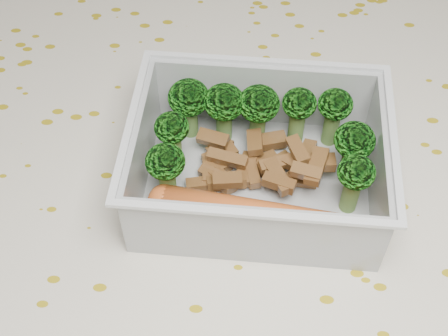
{
  "coord_description": "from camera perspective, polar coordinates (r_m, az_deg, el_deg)",
  "views": [
    {
      "loc": [
        0.02,
        -0.27,
        1.14
      ],
      "look_at": [
        0.01,
        0.01,
        0.78
      ],
      "focal_mm": 50.0,
      "sensor_mm": 36.0,
      "label": 1
    }
  ],
  "objects": [
    {
      "name": "broccoli_florets",
      "position": [
        0.46,
        3.07,
        3.96
      ],
      "size": [
        0.16,
        0.1,
        0.05
      ],
      "color": "#608C3F",
      "rests_on": "lunch_container"
    },
    {
      "name": "meat_pile",
      "position": [
        0.47,
        3.14,
        0.32
      ],
      "size": [
        0.11,
        0.07,
        0.03
      ],
      "color": "brown",
      "rests_on": "lunch_container"
    },
    {
      "name": "tablecloth",
      "position": [
        0.5,
        -0.71,
        -5.11
      ],
      "size": [
        1.46,
        0.96,
        0.19
      ],
      "color": "beige",
      "rests_on": "dining_table"
    },
    {
      "name": "sausage",
      "position": [
        0.44,
        3.33,
        -4.47
      ],
      "size": [
        0.16,
        0.04,
        0.02
      ],
      "color": "#CA5A24",
      "rests_on": "lunch_container"
    },
    {
      "name": "dining_table",
      "position": [
        0.54,
        -0.65,
        -8.03
      ],
      "size": [
        1.4,
        0.9,
        0.75
      ],
      "color": "brown",
      "rests_on": "ground"
    },
    {
      "name": "lunch_container",
      "position": [
        0.46,
        3.13,
        0.06
      ],
      "size": [
        0.19,
        0.15,
        0.06
      ],
      "color": "silver",
      "rests_on": "tablecloth"
    }
  ]
}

